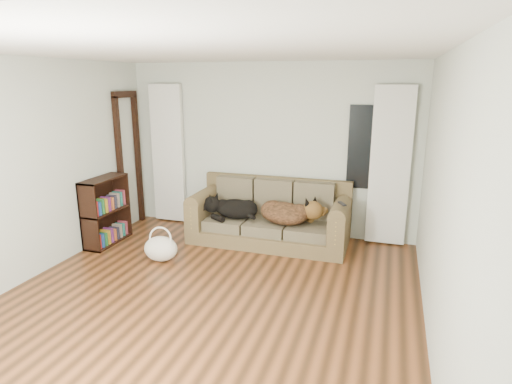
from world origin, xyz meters
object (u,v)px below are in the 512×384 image
(sofa, at_px, (269,213))
(bookshelf, at_px, (106,210))
(dog_black_lab, at_px, (234,209))
(tote_bag, at_px, (161,249))
(dog_shepherd, at_px, (287,214))

(sofa, xyz_separation_m, bookshelf, (-2.25, -0.75, 0.05))
(sofa, relative_size, dog_black_lab, 3.48)
(dog_black_lab, distance_m, tote_bag, 1.25)
(sofa, distance_m, dog_shepherd, 0.31)
(tote_bag, bearing_deg, dog_shepherd, 34.22)
(dog_shepherd, bearing_deg, tote_bag, 52.95)
(dog_shepherd, distance_m, bookshelf, 2.64)
(sofa, distance_m, bookshelf, 2.38)
(sofa, relative_size, bookshelf, 2.33)
(sofa, distance_m, tote_bag, 1.63)
(dog_black_lab, height_order, tote_bag, dog_black_lab)
(sofa, relative_size, dog_shepherd, 3.03)
(dog_black_lab, distance_m, bookshelf, 1.86)
(sofa, bearing_deg, dog_black_lab, -172.10)
(sofa, bearing_deg, tote_bag, -137.02)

